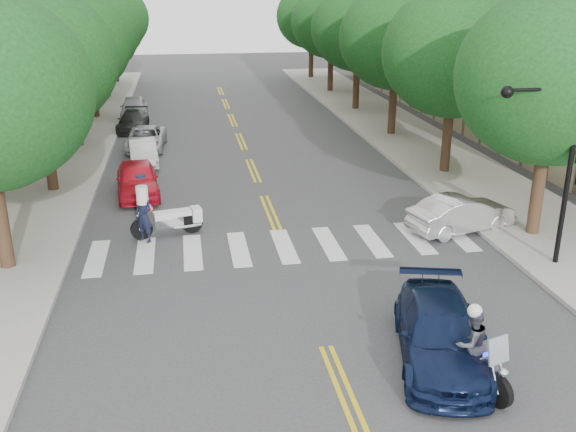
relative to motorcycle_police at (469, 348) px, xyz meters
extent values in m
plane|color=#38383A|center=(-2.77, 1.96, -0.88)|extent=(140.00, 140.00, 0.00)
cube|color=#9E9991|center=(-12.27, 23.96, -0.81)|extent=(5.00, 60.00, 0.15)
cube|color=#9E9991|center=(6.73, 23.96, -0.81)|extent=(5.00, 60.00, 0.15)
cylinder|color=#382316|center=(-11.57, 7.96, 0.78)|extent=(0.44, 0.44, 3.32)
cylinder|color=#382316|center=(-11.57, 15.96, 0.78)|extent=(0.44, 0.44, 3.32)
ellipsoid|color=#134213|center=(-11.57, 15.96, 4.68)|extent=(6.40, 6.40, 5.76)
cylinder|color=#382316|center=(-11.57, 23.96, 0.78)|extent=(0.44, 0.44, 3.32)
ellipsoid|color=#134213|center=(-11.57, 23.96, 4.68)|extent=(6.40, 6.40, 5.76)
cylinder|color=#382316|center=(-11.57, 31.96, 0.78)|extent=(0.44, 0.44, 3.32)
ellipsoid|color=#134213|center=(-11.57, 31.96, 4.68)|extent=(6.40, 6.40, 5.76)
cylinder|color=#382316|center=(-11.57, 39.96, 0.78)|extent=(0.44, 0.44, 3.32)
ellipsoid|color=#134213|center=(-11.57, 39.96, 4.68)|extent=(6.40, 6.40, 5.76)
cylinder|color=#382316|center=(-11.57, 47.96, 0.78)|extent=(0.44, 0.44, 3.32)
ellipsoid|color=#134213|center=(-11.57, 47.96, 4.68)|extent=(6.40, 6.40, 5.76)
cylinder|color=#382316|center=(6.03, 7.96, 0.78)|extent=(0.44, 0.44, 3.32)
ellipsoid|color=#134213|center=(6.03, 7.96, 4.68)|extent=(6.40, 6.40, 5.76)
cylinder|color=#382316|center=(6.03, 15.96, 0.78)|extent=(0.44, 0.44, 3.32)
ellipsoid|color=#134213|center=(6.03, 15.96, 4.68)|extent=(6.40, 6.40, 5.76)
cylinder|color=#382316|center=(6.03, 23.96, 0.78)|extent=(0.44, 0.44, 3.32)
ellipsoid|color=#134213|center=(6.03, 23.96, 4.68)|extent=(6.40, 6.40, 5.76)
cylinder|color=#382316|center=(6.03, 31.96, 0.78)|extent=(0.44, 0.44, 3.32)
ellipsoid|color=#134213|center=(6.03, 31.96, 4.68)|extent=(6.40, 6.40, 5.76)
cylinder|color=#382316|center=(6.03, 39.96, 0.78)|extent=(0.44, 0.44, 3.32)
ellipsoid|color=#134213|center=(6.03, 39.96, 4.68)|extent=(6.40, 6.40, 5.76)
cylinder|color=#382316|center=(6.03, 47.96, 0.78)|extent=(0.44, 0.44, 3.32)
ellipsoid|color=#134213|center=(6.03, 47.96, 4.68)|extent=(6.40, 6.40, 5.76)
cylinder|color=black|center=(5.43, 5.46, 2.12)|extent=(0.16, 0.16, 6.00)
cylinder|color=black|center=(4.23, 5.46, 4.72)|extent=(2.40, 0.10, 0.10)
sphere|color=black|center=(3.13, 5.46, 4.67)|extent=(0.36, 0.36, 0.36)
cylinder|color=black|center=(0.30, -0.92, -0.52)|extent=(0.37, 0.74, 0.73)
cylinder|color=black|center=(-0.23, 0.71, -0.52)|extent=(0.41, 0.75, 0.73)
cube|color=silver|center=(0.02, -0.06, -0.40)|extent=(0.63, 1.02, 0.34)
cube|color=black|center=(0.05, -0.16, -0.13)|extent=(0.60, 0.83, 0.24)
cube|color=black|center=(-0.13, 0.40, -0.11)|extent=(0.59, 0.69, 0.17)
cube|color=black|center=(-0.28, 0.86, -0.24)|extent=(0.55, 0.45, 0.48)
cube|color=#8C99A5|center=(0.26, -0.79, 0.40)|extent=(0.56, 0.32, 0.58)
cube|color=red|center=(0.33, -0.57, 0.21)|extent=(0.14, 0.14, 0.09)
cube|color=#0C26E5|center=(0.08, -0.65, 0.21)|extent=(0.14, 0.14, 0.09)
imported|color=#474C56|center=(0.02, -0.06, 0.15)|extent=(0.98, 0.86, 1.68)
sphere|color=silver|center=(0.02, -0.06, 0.94)|extent=(0.32, 0.32, 0.32)
cylinder|color=black|center=(-7.58, 9.88, -0.50)|extent=(0.78, 0.33, 0.76)
cylinder|color=black|center=(-5.83, 10.29, -0.50)|extent=(0.79, 0.37, 0.76)
cube|color=silver|center=(-6.65, 10.10, -0.38)|extent=(1.06, 0.58, 0.36)
cube|color=silver|center=(-6.76, 10.08, -0.10)|extent=(0.86, 0.57, 0.25)
cube|color=silver|center=(-6.16, 10.22, -0.08)|extent=(0.70, 0.58, 0.18)
cube|color=silver|center=(-5.67, 10.33, -0.21)|extent=(0.44, 0.56, 0.50)
cube|color=#8C99A5|center=(-7.43, 9.92, 0.46)|extent=(0.30, 0.58, 0.61)
cube|color=red|center=(-7.22, 9.83, 0.26)|extent=(0.13, 0.13, 0.09)
cube|color=#0C26E5|center=(-7.28, 10.09, 0.26)|extent=(0.13, 0.13, 0.09)
imported|color=black|center=(-7.45, 9.64, 0.08)|extent=(0.84, 0.80, 1.94)
imported|color=#B5B5B7|center=(3.73, 8.85, -0.23)|extent=(4.22, 2.45, 1.32)
imported|color=#0D1837|center=(-0.25, 0.98, -0.19)|extent=(3.04, 5.07, 1.38)
imported|color=red|center=(-7.97, 14.96, -0.17)|extent=(2.07, 4.33, 1.43)
imported|color=#BBBBBB|center=(-7.97, 19.96, -0.28)|extent=(1.64, 3.79, 1.21)
imported|color=#9D9FA5|center=(-7.97, 22.96, -0.29)|extent=(2.25, 4.39, 1.19)
imported|color=black|center=(-8.94, 27.88, -0.30)|extent=(1.94, 4.14, 1.17)
imported|color=#949398|center=(-9.07, 31.46, -0.16)|extent=(1.81, 4.30, 1.45)
camera|label=1|loc=(-5.93, -11.45, 7.58)|focal=40.00mm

